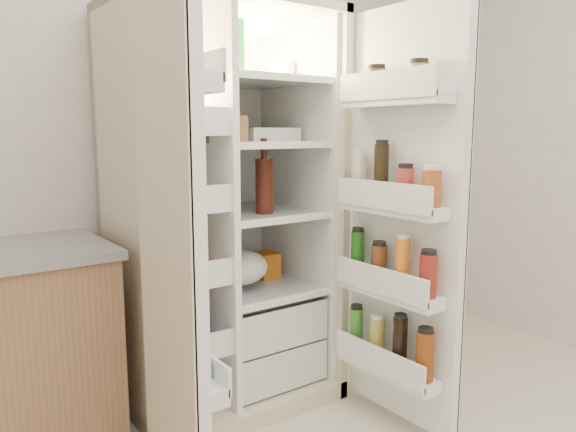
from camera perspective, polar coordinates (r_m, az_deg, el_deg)
wall_back at (r=2.82m, az=-11.68°, el=10.55°), size 4.00×0.02×2.70m
refrigerator at (r=2.58m, az=-6.98°, el=-2.67°), size 0.92×0.70×1.80m
freezer_door at (r=1.80m, az=-11.98°, el=-3.06°), size 0.15×0.40×1.72m
fridge_door at (r=2.30m, az=11.84°, el=-0.89°), size 0.17×0.58×1.72m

